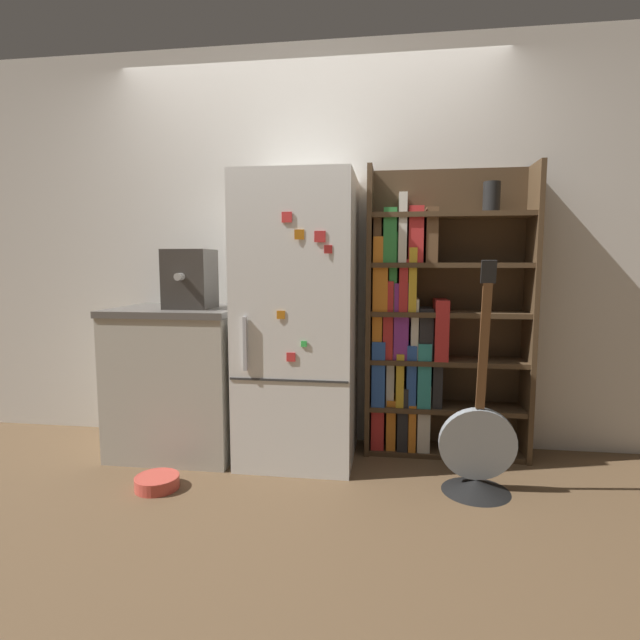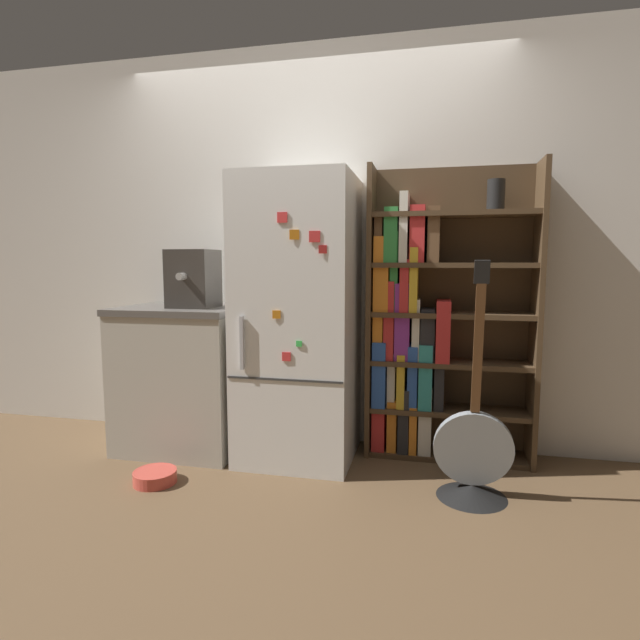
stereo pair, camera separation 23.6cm
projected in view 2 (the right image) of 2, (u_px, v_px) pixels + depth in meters
The scene contains 8 objects.
ground_plane at pixel (294, 462), 3.01m from camera, with size 16.00×16.00×0.00m, color brown.
wall_back at pixel (312, 248), 3.33m from camera, with size 8.00×0.05×2.60m.
refrigerator at pixel (299, 320), 3.04m from camera, with size 0.68×0.67×1.71m.
bookshelf at pixel (427, 326), 3.08m from camera, with size 1.00×0.29×1.78m.
kitchen_counter at pixel (186, 377), 3.25m from camera, with size 0.78×0.66×0.92m.
espresso_machine at pixel (194, 279), 3.11m from camera, with size 0.27×0.31×0.36m.
guitar at pixel (473, 465), 2.55m from camera, with size 0.40×0.36×1.21m.
pet_bowl at pixel (155, 476), 2.73m from camera, with size 0.23×0.23×0.07m.
Camera 2 is at (0.79, -2.79, 1.20)m, focal length 28.00 mm.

